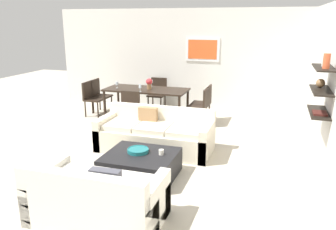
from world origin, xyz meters
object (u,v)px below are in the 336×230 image
object	(u,v)px
centerpiece_vase	(149,83)
dining_chair_head	(158,92)
dining_table	(146,91)
sofa_beige	(155,135)
dining_chair_right_far	(204,101)
coffee_table	(141,165)
dining_chair_left_far	(99,93)
wine_glass_foot	(140,86)
wine_glass_head	(152,82)
dining_chair_left_near	(91,96)
dining_chair_right_near	(201,105)
wine_glass_left_near	(117,84)
dining_chair_foot	(133,106)
loveseat_white	(97,199)
candle_jar	(161,152)
decorative_bowl	(138,150)

from	to	relation	value
centerpiece_vase	dining_chair_head	bearing A→B (deg)	95.72
dining_table	sofa_beige	bearing A→B (deg)	-64.51
dining_chair_right_far	dining_chair_head	bearing A→B (deg)	155.46
coffee_table	dining_chair_left_far	bearing A→B (deg)	127.23
wine_glass_foot	wine_glass_head	distance (m)	0.78
dining_chair_left_far	centerpiece_vase	world-z (taller)	centerpiece_vase
dining_chair_left_near	dining_chair_right_near	bearing A→B (deg)	0.00
dining_chair_left_near	dining_table	bearing A→B (deg)	8.05
wine_glass_left_near	wine_glass_head	xyz separation A→B (m)	(0.74, 0.50, -0.00)
dining_chair_foot	dining_chair_left_far	bearing A→B (deg)	143.52
dining_table	wine_glass_left_near	bearing A→B (deg)	-171.44
loveseat_white	dining_chair_right_far	world-z (taller)	dining_chair_right_far
candle_jar	dining_chair_right_near	distance (m)	2.89
wine_glass_head	dining_chair_right_near	bearing A→B (deg)	-22.48
sofa_beige	dining_table	xyz separation A→B (m)	(-0.96, 2.01, 0.39)
dining_chair_left_near	dining_chair_right_far	bearing A→B (deg)	8.05
dining_chair_head	dining_chair_left_far	distance (m)	1.58
candle_jar	dining_chair_foot	distance (m)	2.67
dining_chair_foot	wine_glass_left_near	distance (m)	1.11
coffee_table	wine_glass_foot	xyz separation A→B (m)	(-1.13, 2.78, 0.69)
loveseat_white	centerpiece_vase	distance (m)	4.62
dining_chair_head	dining_chair_right_far	bearing A→B (deg)	-24.54
coffee_table	dining_chair_head	distance (m)	4.19
loveseat_white	dining_table	world-z (taller)	loveseat_white
sofa_beige	candle_jar	bearing A→B (deg)	-65.80
coffee_table	dining_chair_right_near	distance (m)	3.00
candle_jar	dining_chair_right_near	xyz separation A→B (m)	(-0.01, 2.89, 0.08)
dining_chair_left_near	wine_glass_left_near	world-z (taller)	wine_glass_left_near
decorative_bowl	dining_chair_left_near	world-z (taller)	dining_chair_left_near
loveseat_white	wine_glass_left_near	xyz separation A→B (m)	(-1.83, 4.37, 0.57)
dining_chair_right_near	dining_chair_foot	distance (m)	1.58
loveseat_white	decorative_bowl	world-z (taller)	loveseat_white
dining_chair_right_far	dining_chair_left_far	distance (m)	2.87
decorative_bowl	wine_glass_left_near	bearing A→B (deg)	121.03
loveseat_white	dining_chair_left_near	bearing A→B (deg)	120.48
dining_chair_right_near	dining_chair_foot	world-z (taller)	same
decorative_bowl	dining_chair_head	xyz separation A→B (m)	(-1.06, 3.97, 0.09)
dining_chair_right_far	dining_chair_left_near	size ratio (longest dim) A/B	1.00
decorative_bowl	wine_glass_head	bearing A→B (deg)	106.91
loveseat_white	dining_table	xyz separation A→B (m)	(-1.09, 4.48, 0.39)
dining_table	dining_chair_right_far	xyz separation A→B (m)	(1.43, 0.20, -0.18)
dining_chair_right_far	dining_chair_left_near	bearing A→B (deg)	-171.95
decorative_bowl	dining_chair_right_far	bearing A→B (deg)	83.66
dining_table	dining_chair_head	distance (m)	0.88
candle_jar	wine_glass_left_near	bearing A→B (deg)	126.23
centerpiece_vase	wine_glass_foot	bearing A→B (deg)	-102.94
candle_jar	loveseat_white	bearing A→B (deg)	-104.45
loveseat_white	decorative_bowl	xyz separation A→B (m)	(-0.02, 1.37, 0.12)
dining_chair_right_far	dining_chair_right_near	size ratio (longest dim) A/B	1.00
dining_chair_right_far	centerpiece_vase	bearing A→B (deg)	-170.96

